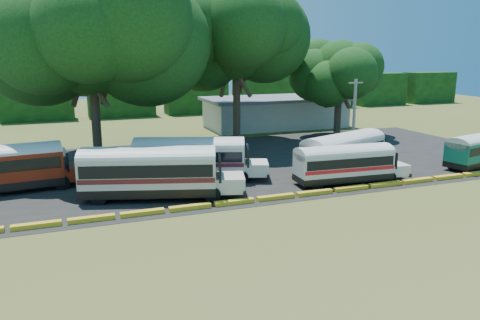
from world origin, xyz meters
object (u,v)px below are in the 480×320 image
object	(u,v)px
bus_red	(1,166)
tree_west	(90,32)
bus_white_red	(346,162)
bus_cream_west	(152,170)

from	to	relation	value
bus_red	tree_west	distance (m)	13.84
bus_red	bus_white_red	world-z (taller)	bus_red
bus_red	bus_white_red	xyz separation A→B (m)	(24.10, -6.57, -0.29)
bus_cream_west	tree_west	distance (m)	15.78
bus_cream_west	bus_white_red	xyz separation A→B (m)	(14.38, -1.38, -0.36)
bus_cream_west	bus_white_red	size ratio (longest dim) A/B	1.23
bus_white_red	tree_west	xyz separation A→B (m)	(-17.05, 13.73, 9.81)
bus_red	bus_white_red	bearing A→B (deg)	-20.87
bus_white_red	bus_cream_west	bearing A→B (deg)	178.47
bus_white_red	tree_west	distance (m)	23.99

